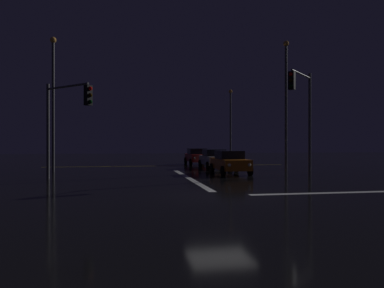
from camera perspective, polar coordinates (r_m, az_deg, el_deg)
name	(u,v)px	position (r m, az deg, el deg)	size (l,w,h in m)	color
ground	(220,197)	(14.82, 4.30, -8.20)	(120.00, 120.00, 0.10)	black
stop_line_north	(188,178)	(22.34, -0.62, -5.23)	(0.35, 13.21, 0.01)	white
centre_line_ns	(167,166)	(33.81, -3.82, -3.40)	(22.00, 0.15, 0.01)	yellow
sedan_orange	(230,162)	(25.25, 5.90, -2.79)	(2.02, 4.33, 1.57)	#C66014
sedan_silver	(214,159)	(30.65, 3.49, -2.27)	(2.02, 4.33, 1.57)	#B7B7BC
sedan_red	(197,156)	(35.80, 0.80, -1.92)	(2.02, 4.33, 1.57)	maroon
traffic_signal_ne	(303,104)	(24.06, 16.80, 5.93)	(2.68, 2.68, 6.65)	#4C4C51
traffic_signal_nw	(65,112)	(21.54, -19.05, 4.66)	(2.82, 2.82, 5.52)	#4C4C51
streetlamp_right_far	(231,119)	(45.39, 5.99, 3.83)	(0.44, 0.44, 8.64)	#424247
streetlamp_right_near	(286,96)	(30.46, 14.36, 7.19)	(0.44, 0.44, 10.25)	#424247
streetlamp_left_near	(53,95)	(28.25, -20.72, 7.14)	(0.44, 0.44, 9.68)	#424247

